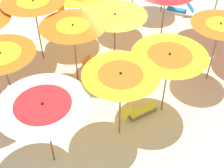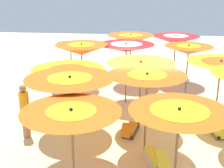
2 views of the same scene
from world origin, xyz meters
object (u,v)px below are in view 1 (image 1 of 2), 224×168
at_px(beach_umbrella_0, 44,110).
at_px(beach_umbrella_5, 2,58).
at_px(beach_umbrella_6, 73,31).
at_px(beach_umbrella_11, 34,6).
at_px(lounger_3, 100,63).
at_px(beach_umbrella_1, 121,79).
at_px(lounger_2, 64,87).
at_px(lounger_0, 140,110).
at_px(beach_umbrella_7, 115,20).
at_px(beach_umbrella_2, 169,59).
at_px(beachgoer_0, 61,10).
at_px(beach_umbrella_3, 220,29).
at_px(lounger_1, 179,10).

distance_m(beach_umbrella_0, beach_umbrella_5, 2.39).
height_order(beach_umbrella_0, beach_umbrella_6, beach_umbrella_6).
bearing_deg(beach_umbrella_11, lounger_3, 52.54).
bearing_deg(beach_umbrella_1, lounger_2, -157.07).
height_order(beach_umbrella_0, lounger_0, beach_umbrella_0).
distance_m(beach_umbrella_1, beach_umbrella_6, 2.77).
bearing_deg(beach_umbrella_0, beach_umbrella_1, 95.31).
bearing_deg(beach_umbrella_1, beach_umbrella_7, 159.59).
bearing_deg(beach_umbrella_2, beachgoer_0, -165.46).
distance_m(beach_umbrella_3, lounger_0, 3.70).
bearing_deg(lounger_2, beach_umbrella_3, -32.86).
bearing_deg(beach_umbrella_6, beach_umbrella_1, 8.98).
bearing_deg(beach_umbrella_5, lounger_2, 100.57).
height_order(beach_umbrella_6, lounger_1, beach_umbrella_6).
bearing_deg(lounger_0, beach_umbrella_11, 108.12).
bearing_deg(beach_umbrella_2, lounger_0, -95.55).
bearing_deg(beach_umbrella_5, lounger_1, 112.93).
height_order(beach_umbrella_5, beach_umbrella_7, beach_umbrella_5).
distance_m(beach_umbrella_3, lounger_3, 4.44).
height_order(beach_umbrella_1, beachgoer_0, beach_umbrella_1).
xyz_separation_m(beach_umbrella_0, lounger_0, (-0.62, 2.99, -1.86)).
distance_m(beach_umbrella_7, lounger_0, 3.16).
xyz_separation_m(beach_umbrella_1, lounger_0, (-0.43, 0.90, -1.97)).
bearing_deg(lounger_0, beachgoer_0, 88.57).
height_order(beach_umbrella_3, beach_umbrella_7, beach_umbrella_7).
height_order(beach_umbrella_0, lounger_2, beach_umbrella_0).
relative_size(beach_umbrella_2, beach_umbrella_11, 0.92).
height_order(beach_umbrella_2, lounger_2, beach_umbrella_2).
xyz_separation_m(beach_umbrella_1, beach_umbrella_2, (-0.35, 1.67, -0.08)).
relative_size(beach_umbrella_6, lounger_0, 1.82).
relative_size(beach_umbrella_3, beach_umbrella_5, 0.97).
height_order(beach_umbrella_6, beach_umbrella_11, beach_umbrella_11).
relative_size(beach_umbrella_1, beachgoer_0, 1.37).
bearing_deg(lounger_1, lounger_3, 70.44).
height_order(beach_umbrella_2, lounger_1, beach_umbrella_2).
distance_m(beach_umbrella_2, beach_umbrella_6, 3.18).
bearing_deg(beachgoer_0, beach_umbrella_0, -136.30).
bearing_deg(beach_umbrella_11, beach_umbrella_0, -9.75).
bearing_deg(lounger_2, lounger_1, 7.76).
distance_m(beach_umbrella_2, lounger_2, 3.89).
distance_m(beach_umbrella_1, lounger_1, 8.16).
xyz_separation_m(lounger_1, lounger_2, (3.20, -6.61, -0.00)).
xyz_separation_m(beach_umbrella_5, lounger_0, (1.68, 3.63, -1.99)).
height_order(beach_umbrella_3, beach_umbrella_11, beach_umbrella_11).
xyz_separation_m(beach_umbrella_0, beach_umbrella_2, (-0.54, 3.77, 0.03)).
bearing_deg(beach_umbrella_3, beach_umbrella_11, -123.91).
height_order(beach_umbrella_3, lounger_3, beach_umbrella_3).
bearing_deg(lounger_0, lounger_3, 87.26).
relative_size(beach_umbrella_2, beach_umbrella_5, 0.96).
bearing_deg(lounger_3, beach_umbrella_5, -150.75).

